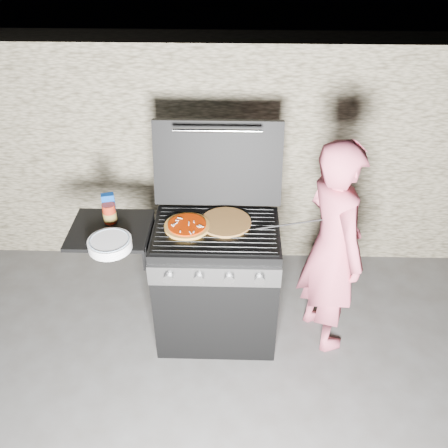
{
  "coord_description": "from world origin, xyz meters",
  "views": [
    {
      "loc": [
        0.12,
        -2.51,
        2.75
      ],
      "look_at": [
        0.05,
        0.0,
        0.95
      ],
      "focal_mm": 40.0,
      "sensor_mm": 36.0,
      "label": 1
    }
  ],
  "objects_px": {
    "pizza_topped": "(187,226)",
    "person": "(332,248)",
    "gas_grill": "(180,282)",
    "sauce_jar": "(109,213)"
  },
  "relations": [
    {
      "from": "person",
      "to": "pizza_topped",
      "type": "bearing_deg",
      "value": 68.39
    },
    {
      "from": "gas_grill",
      "to": "sauce_jar",
      "type": "bearing_deg",
      "value": 170.3
    },
    {
      "from": "sauce_jar",
      "to": "pizza_topped",
      "type": "bearing_deg",
      "value": -7.37
    },
    {
      "from": "gas_grill",
      "to": "pizza_topped",
      "type": "bearing_deg",
      "value": 7.59
    },
    {
      "from": "gas_grill",
      "to": "pizza_topped",
      "type": "height_order",
      "value": "pizza_topped"
    },
    {
      "from": "gas_grill",
      "to": "sauce_jar",
      "type": "relative_size",
      "value": 10.37
    },
    {
      "from": "pizza_topped",
      "to": "sauce_jar",
      "type": "xyz_separation_m",
      "value": [
        -0.5,
        0.06,
        0.04
      ]
    },
    {
      "from": "gas_grill",
      "to": "sauce_jar",
      "type": "distance_m",
      "value": 0.67
    },
    {
      "from": "gas_grill",
      "to": "person",
      "type": "xyz_separation_m",
      "value": [
        0.99,
        0.01,
        0.31
      ]
    },
    {
      "from": "pizza_topped",
      "to": "person",
      "type": "xyz_separation_m",
      "value": [
        0.93,
        -0.0,
        -0.16
      ]
    }
  ]
}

